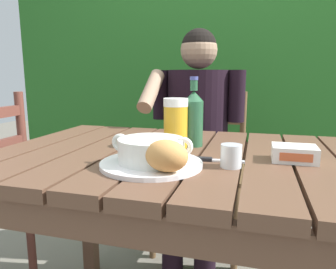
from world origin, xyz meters
TOP-DOWN VIEW (x-y plane):
  - dining_table at (-0.00, 0.00)m, footprint 1.20×0.83m
  - hedge_backdrop at (0.03, 1.78)m, footprint 3.58×0.81m
  - chair_near_diner at (-0.07, 0.85)m, footprint 0.49×0.45m
  - person_eating at (-0.07, 0.65)m, footprint 0.48×0.47m
  - serving_plate at (-0.04, -0.18)m, footprint 0.28×0.28m
  - soup_bowl at (-0.04, -0.18)m, footprint 0.23×0.18m
  - bread_roll at (0.03, -0.25)m, footprint 0.12×0.10m
  - beer_glass at (-0.03, 0.07)m, footprint 0.08×0.08m
  - beer_bottle at (0.02, 0.10)m, footprint 0.07×0.07m
  - water_glass_small at (0.17, -0.13)m, footprint 0.06×0.06m
  - butter_tub at (0.34, -0.02)m, footprint 0.12×0.09m
  - table_knife at (0.11, -0.08)m, footprint 0.16×0.03m

SIDE VIEW (x-z plane):
  - chair_near_diner at x=-0.07m, z-range 0.02..0.93m
  - dining_table at x=0.00m, z-range 0.28..1.05m
  - person_eating at x=-0.07m, z-range 0.11..1.36m
  - table_knife at x=0.11m, z-range 0.77..0.78m
  - serving_plate at x=-0.04m, z-range 0.77..0.78m
  - butter_tub at x=0.34m, z-range 0.77..0.81m
  - water_glass_small at x=0.17m, z-range 0.77..0.83m
  - soup_bowl at x=-0.04m, z-range 0.78..0.85m
  - bread_roll at x=0.03m, z-range 0.78..0.86m
  - beer_glass at x=-0.03m, z-range 0.77..0.94m
  - beer_bottle at x=0.02m, z-range 0.75..0.99m
  - hedge_backdrop at x=0.03m, z-range -0.16..2.25m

